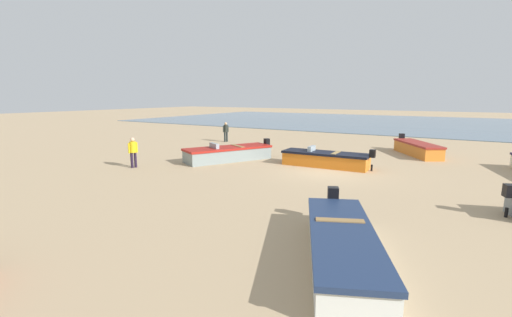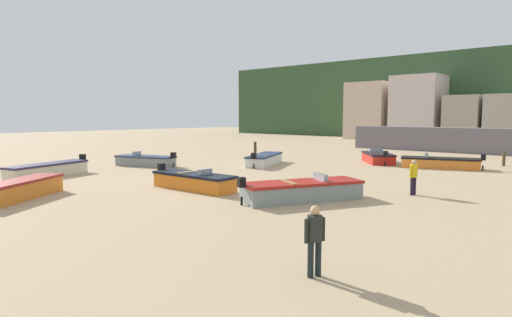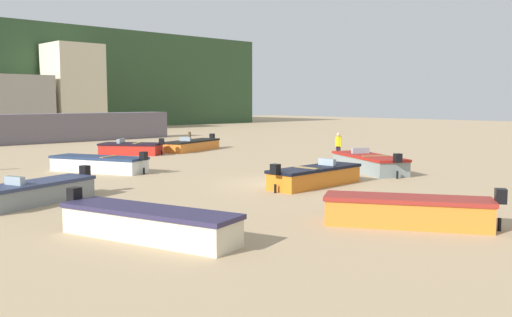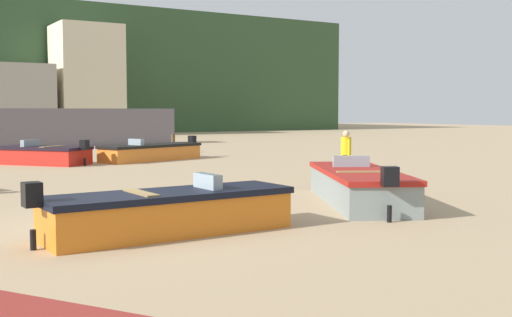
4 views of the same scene
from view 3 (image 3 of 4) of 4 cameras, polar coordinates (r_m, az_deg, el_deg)
name	(u,v)px [view 3 (image 3 of 4)]	position (r m, az deg, el deg)	size (l,w,h in m)	color
ground_plane	(287,185)	(23.30, 3.19, -2.68)	(160.00, 160.00, 0.00)	tan
harbor_pier	(58,128)	(50.15, -19.59, 2.98)	(20.55, 2.40, 2.41)	slate
townhouse_centre_right	(13,104)	(66.78, -23.61, 5.13)	(7.19, 5.91, 6.27)	#A59E92
townhouse_far_right	(74,88)	(69.31, -18.15, 6.91)	(5.63, 5.47, 10.06)	beige
boat_orange_0	(408,211)	(16.11, 15.26, -5.23)	(3.49, 4.51, 1.15)	orange
boat_grey_1	(369,163)	(28.09, 11.45, -0.45)	(3.84, 5.38, 1.14)	gray
boat_orange_2	(315,176)	(22.95, 6.05, -1.80)	(4.94, 1.58, 1.11)	orange
boat_white_3	(99,164)	(28.47, -15.75, -0.53)	(3.34, 5.18, 1.08)	silver
boat_cream_4	(148,223)	(14.38, -11.00, -6.53)	(2.61, 5.30, 1.12)	beige
boat_red_5	(131,149)	(37.02, -12.67, 0.99)	(3.79, 4.11, 1.07)	red
boat_orange_6	(193,145)	(39.33, -6.51, 1.36)	(5.27, 3.06, 1.06)	orange
boat_grey_7	(35,192)	(20.36, -21.70, -3.24)	(4.73, 2.70, 1.07)	gray
mooring_post_mid_beach	(190,138)	(44.58, -6.81, 2.07)	(0.21, 0.21, 1.03)	#4A3A25
beach_walker_foreground	(338,144)	(33.09, 8.42, 1.48)	(0.41, 0.54, 1.62)	black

